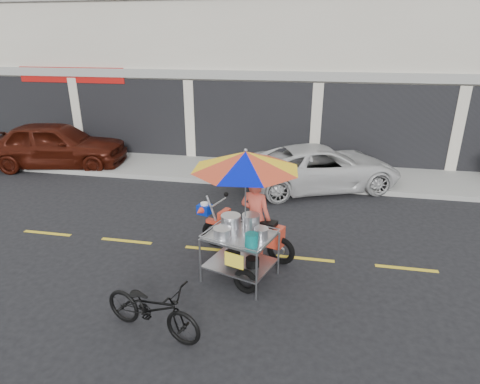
% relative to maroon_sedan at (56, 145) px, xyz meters
% --- Properties ---
extents(ground, '(90.00, 90.00, 0.00)m').
position_rel_maroon_sedan_xyz_m(ground, '(8.83, -4.70, -0.81)').
color(ground, black).
extents(sidewalk, '(45.00, 3.00, 0.15)m').
position_rel_maroon_sedan_xyz_m(sidewalk, '(8.83, 0.80, -0.73)').
color(sidewalk, gray).
rests_on(sidewalk, ground).
extents(shophouse_block, '(36.00, 8.11, 10.40)m').
position_rel_maroon_sedan_xyz_m(shophouse_block, '(11.65, 5.89, 3.43)').
color(shophouse_block, beige).
rests_on(shophouse_block, ground).
extents(centerline, '(42.00, 0.10, 0.01)m').
position_rel_maroon_sedan_xyz_m(centerline, '(8.83, -4.70, -0.80)').
color(centerline, gold).
rests_on(centerline, ground).
extents(maroon_sedan, '(5.00, 2.74, 1.61)m').
position_rel_maroon_sedan_xyz_m(maroon_sedan, '(0.00, 0.00, 0.00)').
color(maroon_sedan, '#390F07').
rests_on(maroon_sedan, ground).
extents(white_pickup, '(5.15, 3.75, 1.30)m').
position_rel_maroon_sedan_xyz_m(white_pickup, '(9.10, -0.34, -0.16)').
color(white_pickup, silver).
rests_on(white_pickup, ground).
extents(near_bicycle, '(1.82, 1.04, 0.91)m').
position_rel_maroon_sedan_xyz_m(near_bicycle, '(6.61, -7.39, -0.35)').
color(near_bicycle, black).
rests_on(near_bicycle, ground).
extents(food_vendor_rig, '(2.50, 2.52, 2.54)m').
position_rel_maroon_sedan_xyz_m(food_vendor_rig, '(7.71, -5.30, 0.79)').
color(food_vendor_rig, black).
rests_on(food_vendor_rig, ground).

